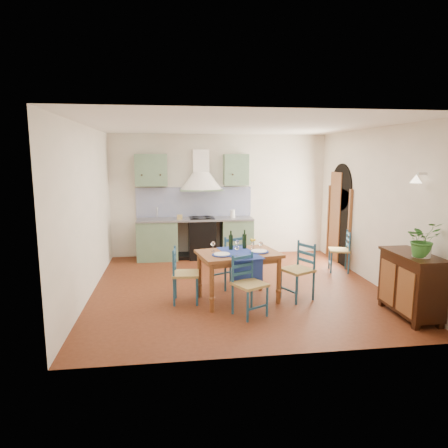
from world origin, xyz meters
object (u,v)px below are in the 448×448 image
(sideboard, at_px, (411,282))
(potted_plant, at_px, (423,239))
(dining_table, at_px, (239,258))
(chair_near, at_px, (249,284))

(sideboard, bearing_deg, potted_plant, -91.31)
(dining_table, xyz_separation_m, chair_near, (0.04, -0.61, -0.24))
(dining_table, height_order, chair_near, dining_table)
(potted_plant, bearing_deg, dining_table, 153.53)
(dining_table, xyz_separation_m, potted_plant, (2.34, -1.17, 0.48))
(chair_near, distance_m, sideboard, 2.33)
(dining_table, xyz_separation_m, sideboard, (2.34, -0.98, -0.19))
(dining_table, bearing_deg, potted_plant, -26.47)
(chair_near, height_order, potted_plant, potted_plant)
(dining_table, distance_m, potted_plant, 2.66)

